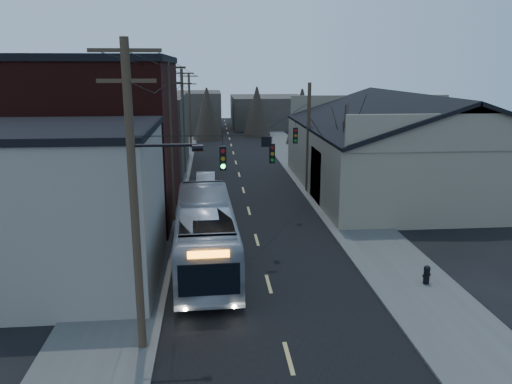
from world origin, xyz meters
TOP-DOWN VIEW (x-y plane):
  - road_surface at (0.00, 30.00)m, footprint 9.00×110.00m
  - sidewalk_left at (-6.50, 30.00)m, footprint 4.00×110.00m
  - sidewalk_right at (6.50, 30.00)m, footprint 4.00×110.00m
  - building_clapboard at (-9.00, 9.00)m, footprint 8.00×8.00m
  - building_brick at (-10.00, 20.00)m, footprint 10.00×12.00m
  - building_left_far at (-9.50, 36.00)m, footprint 9.00×14.00m
  - warehouse at (13.00, 25.00)m, footprint 16.16×20.60m
  - building_far_left at (-6.00, 65.00)m, footprint 10.00×12.00m
  - building_far_right at (7.00, 70.00)m, footprint 12.00×14.00m
  - bare_tree at (6.50, 20.00)m, footprint 0.40×0.40m
  - utility_lines at (-3.11, 24.14)m, footprint 11.24×45.28m
  - bus at (-2.86, 10.72)m, footprint 3.16×11.88m
  - parked_car at (-3.00, 26.19)m, footprint 1.49×4.25m
  - fire_hydrant at (7.06, 7.18)m, footprint 0.42×0.30m

SIDE VIEW (x-z plane):
  - road_surface at x=0.00m, z-range 0.00..0.02m
  - sidewalk_left at x=-6.50m, z-range 0.00..0.12m
  - sidewalk_right at x=6.50m, z-range 0.00..0.12m
  - fire_hydrant at x=7.06m, z-range 0.15..1.02m
  - parked_car at x=-3.00m, z-range 0.00..1.40m
  - bus at x=-2.86m, z-range 0.00..3.28m
  - building_far_right at x=7.00m, z-range 0.00..5.00m
  - warehouse at x=13.00m, z-range -1.17..6.56m
  - building_far_left at x=-6.00m, z-range 0.00..6.00m
  - building_clapboard at x=-9.00m, z-range 0.00..7.00m
  - building_left_far at x=-9.50m, z-range 0.00..7.00m
  - bare_tree at x=6.50m, z-range 0.00..7.20m
  - utility_lines at x=-3.11m, z-range -0.30..10.20m
  - building_brick at x=-10.00m, z-range 0.00..10.00m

